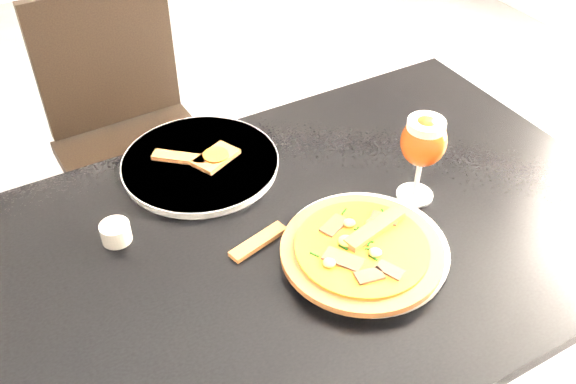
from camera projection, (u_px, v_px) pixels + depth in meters
dining_table at (318, 264)px, 1.24m from camera, size 1.20×0.81×0.75m
chair_far at (133, 136)px, 1.84m from camera, size 0.42×0.42×0.89m
plate_main at (365, 250)px, 1.13m from camera, size 0.33×0.33×0.02m
pizza at (362, 249)px, 1.11m from camera, size 0.28×0.28×0.03m
plate_second at (200, 164)px, 1.32m from camera, size 0.32×0.32×0.02m
crust_scraps at (204, 157)px, 1.31m from camera, size 0.17×0.13×0.01m
loose_crust at (258, 242)px, 1.15m from camera, size 0.12×0.05×0.01m
sauce_cup at (116, 232)px, 1.15m from camera, size 0.05×0.05×0.04m
beer_glass at (424, 142)px, 1.17m from camera, size 0.09×0.09×0.18m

